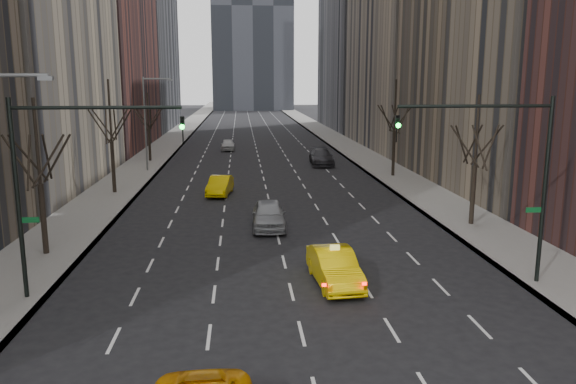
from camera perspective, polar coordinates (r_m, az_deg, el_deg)
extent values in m
cube|color=slate|center=(81.46, -12.06, 4.86)|extent=(4.50, 320.00, 0.15)
cube|color=slate|center=(82.07, 5.23, 5.11)|extent=(4.50, 320.00, 0.15)
cylinder|color=black|center=(30.82, -23.59, -2.52)|extent=(0.28, 0.28, 3.57)
cylinder|color=black|center=(30.19, -24.17, 4.71)|extent=(0.16, 0.16, 4.25)
cylinder|color=black|center=(31.04, -23.27, 3.26)|extent=(0.42, 1.80, 2.52)
cylinder|color=black|center=(30.32, -22.41, 3.16)|extent=(1.74, 0.72, 2.52)
cylinder|color=black|center=(29.56, -23.18, 2.91)|extent=(1.46, 1.25, 2.52)
cylinder|color=black|center=(29.55, -24.84, 2.78)|extent=(0.42, 1.80, 2.52)
cylinder|color=black|center=(30.30, -25.66, 2.89)|extent=(1.74, 0.72, 2.52)
cylinder|color=black|center=(31.03, -24.86, 3.13)|extent=(1.46, 1.25, 2.52)
cylinder|color=black|center=(45.94, -17.33, 2.44)|extent=(0.28, 0.28, 3.99)
cylinder|color=black|center=(45.51, -17.65, 7.88)|extent=(0.16, 0.16, 4.75)
cylinder|color=black|center=(46.38, -17.16, 6.54)|extent=(0.42, 1.80, 2.52)
cylinder|color=black|center=(45.70, -16.49, 6.52)|extent=(1.74, 0.72, 2.52)
cylinder|color=black|center=(44.91, -16.90, 6.42)|extent=(1.46, 1.25, 2.52)
cylinder|color=black|center=(44.79, -17.99, 6.34)|extent=(0.42, 1.80, 2.52)
cylinder|color=black|center=(45.48, -18.65, 6.37)|extent=(1.74, 0.72, 2.52)
cylinder|color=black|center=(46.27, -18.22, 6.47)|extent=(1.46, 1.25, 2.52)
cylinder|color=black|center=(63.52, -13.88, 4.64)|extent=(0.28, 0.28, 3.36)
cylinder|color=black|center=(63.23, -14.04, 7.95)|extent=(0.16, 0.16, 4.00)
cylinder|color=black|center=(64.08, -13.76, 7.32)|extent=(0.42, 1.80, 2.52)
cylinder|color=black|center=(63.44, -13.24, 7.30)|extent=(1.74, 0.72, 2.52)
cylinder|color=black|center=(62.63, -13.49, 7.24)|extent=(1.46, 1.25, 2.52)
cylinder|color=black|center=(62.46, -14.26, 7.20)|extent=(0.42, 1.80, 2.52)
cylinder|color=black|center=(63.12, -14.78, 7.21)|extent=(1.74, 0.72, 2.52)
cylinder|color=black|center=(63.92, -14.52, 7.27)|extent=(1.46, 1.25, 2.52)
cylinder|color=black|center=(35.92, 18.26, -0.30)|extent=(0.28, 0.28, 3.57)
cylinder|color=black|center=(35.39, 18.65, 5.92)|extent=(0.16, 0.16, 4.25)
cylinder|color=black|center=(36.30, 18.25, 4.64)|extent=(0.42, 1.80, 2.52)
cylinder|color=black|center=(36.07, 19.56, 4.52)|extent=(1.74, 0.72, 2.52)
cylinder|color=black|center=(35.24, 19.90, 4.35)|extent=(1.46, 1.25, 2.52)
cylinder|color=black|center=(34.64, 18.88, 4.31)|extent=(0.42, 1.80, 2.52)
cylinder|color=black|center=(34.89, 17.52, 4.44)|extent=(1.74, 0.72, 2.52)
cylinder|color=black|center=(35.72, 17.23, 4.60)|extent=(1.46, 1.25, 2.52)
cylinder|color=black|center=(52.69, 10.67, 3.82)|extent=(0.28, 0.28, 3.99)
cylinder|color=black|center=(52.32, 10.85, 8.57)|extent=(0.16, 0.16, 4.75)
cylinder|color=black|center=(53.24, 10.71, 7.39)|extent=(0.42, 1.80, 2.52)
cylinder|color=black|center=(52.89, 11.56, 7.33)|extent=(1.74, 0.72, 2.52)
cylinder|color=black|center=(52.03, 11.67, 7.26)|extent=(1.46, 1.25, 2.52)
cylinder|color=black|center=(51.53, 10.89, 7.26)|extent=(0.42, 1.80, 2.52)
cylinder|color=black|center=(51.89, 10.02, 7.31)|extent=(1.74, 0.72, 2.52)
cylinder|color=black|center=(52.74, 9.94, 7.38)|extent=(1.46, 1.25, 2.52)
cylinder|color=black|center=(24.45, -25.75, -0.77)|extent=(0.18, 0.18, 8.00)
cylinder|color=black|center=(23.05, -18.88, 8.12)|extent=(6.50, 0.14, 0.14)
imported|color=black|center=(22.55, -10.65, 6.18)|extent=(0.18, 0.22, 1.10)
sphere|color=#0CFF33|center=(22.36, -10.71, 6.52)|extent=(0.20, 0.20, 0.20)
cube|color=#0C5926|center=(24.47, -24.72, -2.59)|extent=(0.70, 0.04, 0.22)
cylinder|color=black|center=(26.18, 24.60, 0.06)|extent=(0.18, 0.18, 8.00)
cylinder|color=black|center=(24.34, 18.55, 8.27)|extent=(6.50, 0.14, 0.14)
imported|color=black|center=(23.31, 11.01, 6.32)|extent=(0.18, 0.22, 1.10)
sphere|color=#0CFF33|center=(23.13, 11.15, 6.65)|extent=(0.20, 0.20, 0.20)
cube|color=#0C5926|center=(26.15, 23.70, -1.68)|extent=(0.70, 0.04, 0.22)
cylinder|color=slate|center=(21.82, -26.45, 10.58)|extent=(2.60, 0.14, 0.14)
cube|color=slate|center=(21.42, -23.39, 10.56)|extent=(0.50, 0.22, 0.15)
cylinder|color=slate|center=(56.26, -14.30, 6.70)|extent=(0.16, 0.16, 9.00)
cylinder|color=slate|center=(55.91, -13.18, 11.14)|extent=(2.60, 0.14, 0.14)
cube|color=slate|center=(55.75, -11.93, 11.09)|extent=(0.50, 0.22, 0.15)
imported|color=yellow|center=(24.79, 4.74, -7.60)|extent=(2.01, 4.84, 1.56)
imported|color=gray|center=(33.92, -1.97, -2.29)|extent=(2.07, 4.93, 1.67)
imported|color=yellow|center=(44.08, -6.93, 0.66)|extent=(2.14, 4.62, 1.47)
imported|color=#2C2B30|center=(59.58, 3.42, 3.56)|extent=(2.56, 5.81, 1.66)
imported|color=silver|center=(72.56, -6.14, 4.80)|extent=(1.71, 4.21, 1.43)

